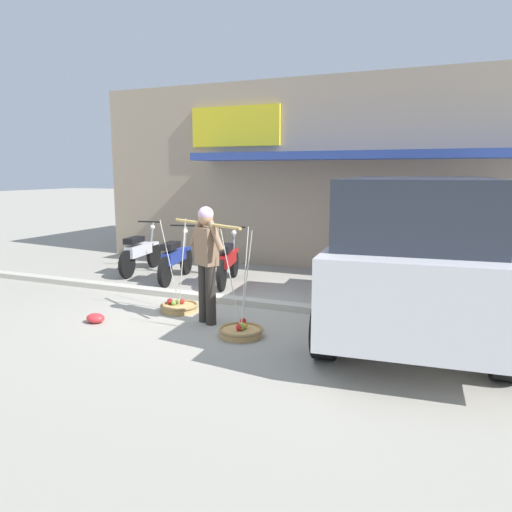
% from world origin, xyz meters
% --- Properties ---
extents(ground_plane, '(90.00, 90.00, 0.00)m').
position_xyz_m(ground_plane, '(0.00, 0.00, 0.00)').
color(ground_plane, '#9E998C').
extents(sidewalk_curb, '(20.00, 0.24, 0.10)m').
position_xyz_m(sidewalk_curb, '(0.00, 0.70, 0.05)').
color(sidewalk_curb, '#BAB4A5').
rests_on(sidewalk_curb, ground).
extents(fruit_vendor, '(1.42, 0.75, 1.70)m').
position_xyz_m(fruit_vendor, '(0.13, -0.42, 0.98)').
color(fruit_vendor, '#2D2823').
rests_on(fruit_vendor, ground).
extents(fruit_basket_left_side, '(0.60, 0.60, 1.45)m').
position_xyz_m(fruit_basket_left_side, '(0.83, -0.77, 0.08)').
color(fruit_basket_left_side, tan).
rests_on(fruit_basket_left_side, ground).
extents(fruit_basket_right_side, '(0.60, 0.60, 1.45)m').
position_xyz_m(fruit_basket_right_side, '(-0.57, -0.07, 0.08)').
color(fruit_basket_right_side, tan).
rests_on(fruit_basket_right_side, ground).
extents(motorcycle_nearest_shop, '(0.54, 1.81, 1.09)m').
position_xyz_m(motorcycle_nearest_shop, '(-2.94, 2.18, 0.45)').
color(motorcycle_nearest_shop, black).
rests_on(motorcycle_nearest_shop, ground).
extents(motorcycle_second_in_row, '(0.59, 1.80, 1.09)m').
position_xyz_m(motorcycle_second_in_row, '(-1.81, 1.80, 0.45)').
color(motorcycle_second_in_row, black).
rests_on(motorcycle_second_in_row, ground).
extents(motorcycle_third_in_row, '(0.65, 1.78, 1.09)m').
position_xyz_m(motorcycle_third_in_row, '(-0.71, 1.97, 0.45)').
color(motorcycle_third_in_row, black).
rests_on(motorcycle_third_in_row, ground).
extents(parked_truck, '(2.47, 4.94, 2.10)m').
position_xyz_m(parked_truck, '(2.90, 0.42, 1.13)').
color(parked_truck, silver).
rests_on(parked_truck, ground).
extents(storefront_building, '(13.00, 6.00, 4.20)m').
position_xyz_m(storefront_building, '(1.43, 6.52, 2.10)').
color(storefront_building, tan).
rests_on(storefront_building, ground).
extents(plastic_litter_bag, '(0.28, 0.22, 0.14)m').
position_xyz_m(plastic_litter_bag, '(-1.37, -1.07, 0.07)').
color(plastic_litter_bag, red).
rests_on(plastic_litter_bag, ground).
extents(wooden_crate, '(0.44, 0.36, 0.32)m').
position_xyz_m(wooden_crate, '(2.11, 2.84, 0.16)').
color(wooden_crate, olive).
rests_on(wooden_crate, ground).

